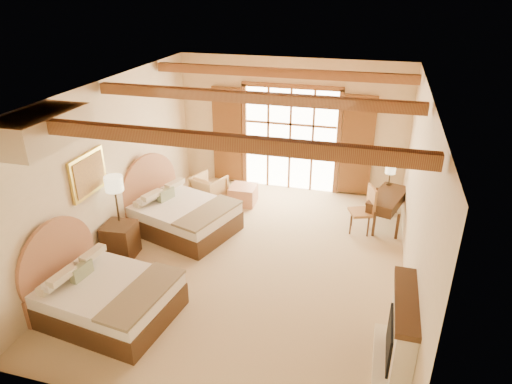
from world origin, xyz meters
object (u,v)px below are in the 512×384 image
(bed_far, at_px, (177,213))
(desk, at_px, (387,208))
(bed_near, at_px, (100,293))
(nightstand, at_px, (120,240))
(armchair, at_px, (209,188))

(bed_far, xyz_separation_m, desk, (4.20, 1.42, -0.03))
(bed_near, bearing_deg, nightstand, 117.38)
(nightstand, xyz_separation_m, desk, (4.82, 2.63, 0.04))
(armchair, bearing_deg, nightstand, 93.82)
(bed_near, relative_size, armchair, 3.07)
(bed_far, distance_m, desk, 4.43)
(bed_far, bearing_deg, desk, 36.52)
(bed_far, height_order, nightstand, bed_far)
(bed_near, height_order, desk, bed_near)
(bed_near, bearing_deg, desk, 52.06)
(bed_near, bearing_deg, armchair, 94.93)
(armchair, height_order, desk, desk)
(armchair, bearing_deg, desk, -161.58)
(armchair, relative_size, desk, 0.50)
(bed_near, distance_m, armchair, 4.28)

